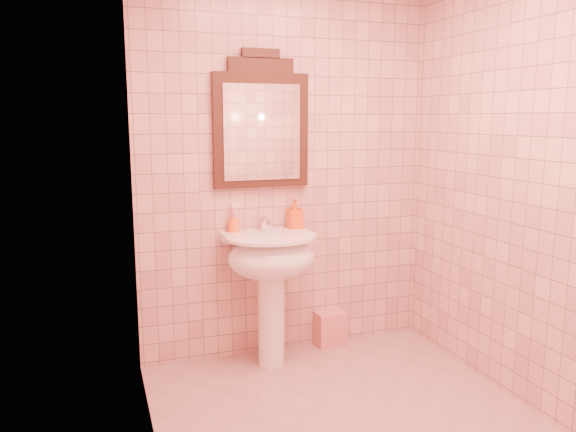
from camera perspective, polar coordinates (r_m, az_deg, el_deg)
name	(u,v)px	position (r m, az deg, el deg)	size (l,w,h in m)	color
floor	(356,427)	(3.14, 6.93, -20.55)	(2.20, 2.20, 0.00)	tan
back_wall	(287,170)	(3.74, -0.12, 4.70)	(2.00, 0.02, 2.50)	beige
pedestal_sink	(271,266)	(3.57, -1.71, -5.14)	(0.58, 0.58, 0.86)	white
faucet	(265,223)	(3.64, -2.37, -0.69)	(0.04, 0.16, 0.11)	white
mirror	(261,124)	(3.64, -2.75, 9.27)	(0.63, 0.06, 0.88)	black
toothbrush_cup	(234,225)	(3.64, -5.54, -0.92)	(0.07, 0.07, 0.16)	orange
soap_dispenser	(295,214)	(3.73, 0.68, 0.22)	(0.09, 0.09, 0.20)	#DB5412
towel	(330,329)	(4.06, 4.26, -11.34)	(0.20, 0.13, 0.24)	#D9827F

